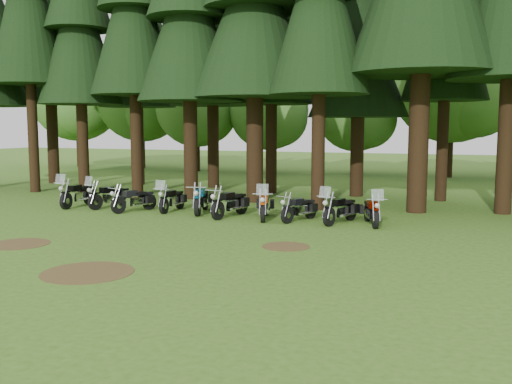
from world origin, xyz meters
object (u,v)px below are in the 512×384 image
Objects in this scene: motorcycle_0 at (78,195)px; motorcycle_5 at (230,204)px; motorcycle_2 at (134,201)px; motorcycle_4 at (202,201)px; motorcycle_1 at (110,197)px; motorcycle_3 at (172,200)px; motorcycle_6 at (264,206)px; motorcycle_7 at (299,209)px; motorcycle_8 at (340,210)px; motorcycle_9 at (371,212)px.

motorcycle_0 is 1.03× the size of motorcycle_5.
motorcycle_4 is at bearing 34.41° from motorcycle_2.
motorcycle_1 is at bearing -178.42° from motorcycle_2.
motorcycle_3 is 0.93× the size of motorcycle_5.
motorcycle_6 reaches higher than motorcycle_1.
motorcycle_3 is at bearing 165.55° from motorcycle_4.
motorcycle_8 is (1.51, 0.02, 0.05)m from motorcycle_7.
motorcycle_3 reaches higher than motorcycle_2.
motorcycle_3 is (1.40, 0.61, 0.01)m from motorcycle_2.
motorcycle_1 reaches higher than motorcycle_8.
motorcycle_1 is at bearing 165.21° from motorcycle_4.
motorcycle_8 is at bearing 10.60° from motorcycle_5.
motorcycle_8 reaches higher than motorcycle_3.
motorcycle_5 is at bearing -13.43° from motorcycle_3.
motorcycle_9 is at bearing -6.16° from motorcycle_3.
motorcycle_3 is (4.47, 0.30, -0.05)m from motorcycle_0.
motorcycle_9 is at bearing -3.59° from motorcycle_0.
motorcycle_4 reaches higher than motorcycle_2.
motorcycle_2 is at bearing -159.24° from motorcycle_7.
motorcycle_5 is 2.76m from motorcycle_7.
motorcycle_4 is at bearing 17.38° from motorcycle_1.
motorcycle_5 is at bearing 161.29° from motorcycle_9.
motorcycle_8 is at bearing -15.07° from motorcycle_6.
motorcycle_8 reaches higher than motorcycle_9.
motorcycle_1 reaches higher than motorcycle_5.
motorcycle_4 is (5.80, 0.34, -0.00)m from motorcycle_0.
motorcycle_4 reaches higher than motorcycle_7.
motorcycle_3 is 7.09m from motorcycle_8.
motorcycle_4 is (4.30, 0.10, 0.02)m from motorcycle_1.
motorcycle_0 is 7.28m from motorcycle_5.
motorcycle_0 is 1.07× the size of motorcycle_1.
motorcycle_4 is (2.74, 0.65, 0.05)m from motorcycle_2.
motorcycle_5 is (4.21, 0.14, 0.04)m from motorcycle_2.
motorcycle_6 is at bearing 22.42° from motorcycle_2.
motorcycle_0 is 1.08× the size of motorcycle_8.
motorcycle_6 is (4.21, -0.47, 0.02)m from motorcycle_3.
motorcycle_2 is at bearing -168.47° from motorcycle_5.
motorcycle_0 reaches higher than motorcycle_5.
motorcycle_2 is at bearing -160.26° from motorcycle_3.
motorcycle_8 reaches higher than motorcycle_5.
motorcycle_1 is 5.79m from motorcycle_5.
motorcycle_6 reaches higher than motorcycle_9.
motorcycle_6 is at bearing -4.60° from motorcycle_0.
motorcycle_2 is 0.95× the size of motorcycle_3.
motorcycle_2 is at bearing -161.95° from motorcycle_8.
motorcycle_0 is 4.48m from motorcycle_3.
motorcycle_3 is 2.85m from motorcycle_5.
motorcycle_3 is 0.97× the size of motorcycle_6.
motorcycle_2 reaches higher than motorcycle_7.
motorcycle_9 is (5.37, 0.14, -0.03)m from motorcycle_5.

